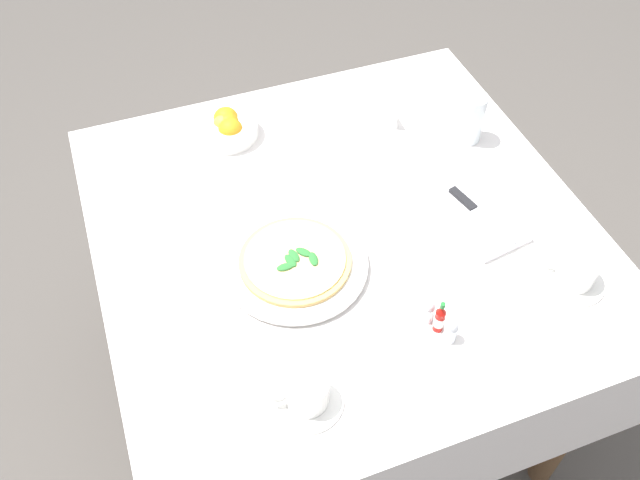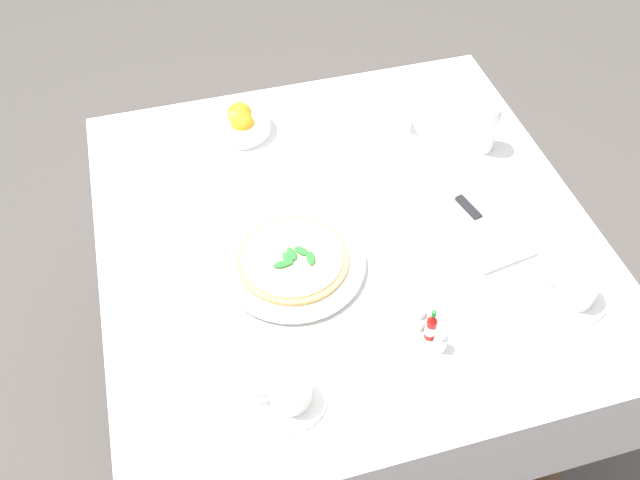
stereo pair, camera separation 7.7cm
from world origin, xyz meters
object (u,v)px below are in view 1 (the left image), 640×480
coffee_cup_near_left (576,272)px  water_glass_far_left (470,120)px  dinner_knife (478,213)px  citrus_bowl (227,127)px  hot_sauce_bottle (440,319)px  pepper_shaker (428,311)px  pizza_plate (295,264)px  pizza (295,260)px  menu_card (390,109)px  salt_shaker (451,331)px  napkin_folded (476,216)px  coffee_cup_right_edge (307,393)px

coffee_cup_near_left → water_glass_far_left: 0.47m
dinner_knife → citrus_bowl: 0.64m
hot_sauce_bottle → pepper_shaker: hot_sauce_bottle is taller
hot_sauce_bottle → coffee_cup_near_left: bearing=91.3°
pizza_plate → water_glass_far_left: 0.58m
pizza → menu_card: menu_card is taller
pizza → salt_shaker: salt_shaker is taller
water_glass_far_left → napkin_folded: size_ratio=0.53×
pizza_plate → salt_shaker: 0.34m
coffee_cup_near_left → pepper_shaker: (-0.02, -0.32, -0.01)m
coffee_cup_near_left → salt_shaker: (0.03, -0.30, -0.01)m
citrus_bowl → water_glass_far_left: bearing=69.0°
pizza → salt_shaker: 0.34m
dinner_knife → salt_shaker: 0.32m
pizza_plate → pizza: (0.00, 0.00, 0.01)m
coffee_cup_right_edge → napkin_folded: coffee_cup_right_edge is taller
coffee_cup_right_edge → pizza: bearing=165.1°
pizza_plate → dinner_knife: size_ratio=1.55×
water_glass_far_left → citrus_bowl: water_glass_far_left is taller
pepper_shaker → hot_sauce_bottle: bearing=19.7°
water_glass_far_left → citrus_bowl: 0.59m
pizza_plate → dinner_knife: dinner_knife is taller
pizza → napkin_folded: 0.42m
napkin_folded → menu_card: 0.39m
citrus_bowl → hot_sauce_bottle: bearing=18.4°
coffee_cup_right_edge → pizza_plate: bearing=165.1°
menu_card → pizza_plate: bearing=-43.0°
pizza_plate → pizza: size_ratio=1.30×
water_glass_far_left → pepper_shaker: size_ratio=2.22×
water_glass_far_left → dinner_knife: size_ratio=0.64×
citrus_bowl → menu_card: (0.08, 0.40, 0.00)m
water_glass_far_left → citrus_bowl: (-0.21, -0.55, -0.03)m
coffee_cup_right_edge → dinner_knife: bearing=119.5°
hot_sauce_bottle → water_glass_far_left: bearing=146.1°
coffee_cup_right_edge → pepper_shaker: (-0.09, 0.28, -0.00)m
hot_sauce_bottle → dinner_knife: bearing=136.9°
coffee_cup_right_edge → dinner_knife: (-0.28, 0.50, -0.01)m
water_glass_far_left → salt_shaker: water_glass_far_left is taller
water_glass_far_left → menu_card: bearing=-131.7°
coffee_cup_right_edge → dinner_knife: 0.57m
water_glass_far_left → hot_sauce_bottle: size_ratio=1.50×
coffee_cup_right_edge → water_glass_far_left: 0.81m
coffee_cup_near_left → water_glass_far_left: water_glass_far_left is taller
water_glass_far_left → pepper_shaker: 0.56m
pizza → coffee_cup_near_left: (0.23, 0.52, 0.01)m
salt_shaker → water_glass_far_left: bearing=148.4°
dinner_knife → coffee_cup_near_left: bearing=11.0°
pizza_plate → pepper_shaker: (0.21, 0.20, 0.01)m
pizza → hot_sauce_bottle: (0.24, 0.21, 0.01)m
pizza_plate → coffee_cup_near_left: bearing=66.0°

